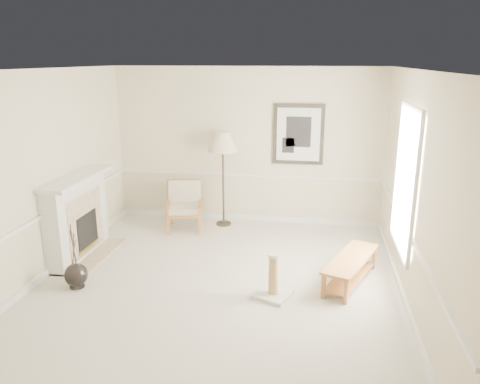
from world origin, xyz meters
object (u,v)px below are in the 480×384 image
(scratching_post, at_px, (274,283))
(bench, at_px, (351,266))
(armchair, at_px, (185,203))
(floor_vase, at_px, (76,276))
(floor_lamp, at_px, (223,145))

(scratching_post, bearing_deg, bench, 29.50)
(armchair, bearing_deg, floor_vase, -120.51)
(floor_lamp, distance_m, bench, 3.28)
(floor_lamp, bearing_deg, floor_vase, -118.10)
(floor_lamp, bearing_deg, scratching_post, -65.64)
(bench, distance_m, scratching_post, 1.17)
(floor_vase, relative_size, floor_lamp, 0.53)
(bench, bearing_deg, floor_vase, -168.67)
(floor_lamp, distance_m, scratching_post, 3.19)
(floor_vase, height_order, floor_lamp, floor_lamp)
(bench, bearing_deg, floor_lamp, 137.06)
(floor_vase, xyz_separation_m, scratching_post, (2.69, 0.17, 0.02))
(floor_vase, distance_m, floor_lamp, 3.46)
(floor_vase, height_order, bench, floor_vase)
(floor_lamp, bearing_deg, armchair, -160.69)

